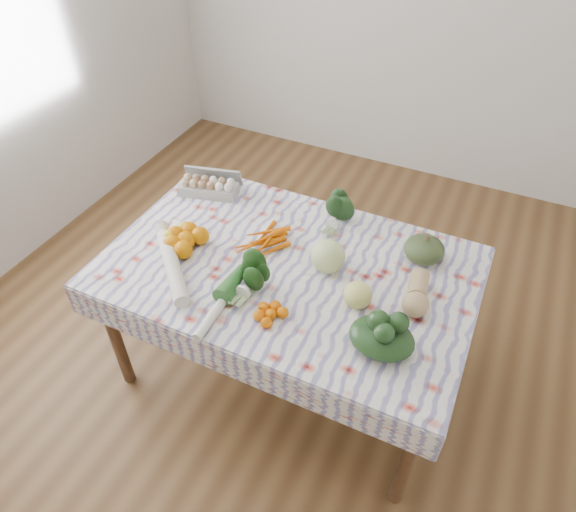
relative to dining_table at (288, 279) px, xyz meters
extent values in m
plane|color=brown|center=(0.00, 0.00, -0.68)|extent=(4.50, 4.50, 0.00)
cube|color=brown|center=(0.00, 0.00, 0.05)|extent=(1.60, 1.00, 0.04)
cylinder|color=brown|center=(-0.74, -0.44, -0.32)|extent=(0.06, 0.06, 0.71)
cylinder|color=brown|center=(0.74, -0.44, -0.32)|extent=(0.06, 0.06, 0.71)
cylinder|color=brown|center=(-0.74, 0.44, -0.32)|extent=(0.06, 0.06, 0.71)
cylinder|color=brown|center=(0.74, 0.44, -0.32)|extent=(0.06, 0.06, 0.71)
cube|color=white|center=(0.00, 0.00, 0.08)|extent=(1.66, 1.06, 0.01)
cube|color=#A5A59F|center=(-0.62, 0.32, 0.12)|extent=(0.33, 0.19, 0.08)
cube|color=#DB5E01|center=(-0.14, 0.09, 0.11)|extent=(0.30, 0.29, 0.04)
ellipsoid|color=#1A3716|center=(0.09, 0.37, 0.16)|extent=(0.17, 0.15, 0.14)
ellipsoid|color=#3C4D27|center=(0.54, 0.30, 0.14)|extent=(0.21, 0.21, 0.12)
sphere|color=#C6DC88|center=(0.17, 0.06, 0.16)|extent=(0.16, 0.16, 0.15)
ellipsoid|color=tan|center=(0.58, 0.03, 0.14)|extent=(0.14, 0.25, 0.11)
cube|color=orange|center=(-0.48, -0.09, 0.13)|extent=(0.31, 0.31, 0.09)
ellipsoid|color=#1A4113|center=(-0.09, -0.21, 0.14)|extent=(0.16, 0.16, 0.12)
cube|color=#E66702|center=(0.07, -0.31, 0.11)|extent=(0.22, 0.22, 0.05)
sphere|color=#E2DE6E|center=(0.36, -0.09, 0.14)|extent=(0.15, 0.15, 0.12)
ellipsoid|color=black|center=(0.52, -0.27, 0.14)|extent=(0.31, 0.27, 0.11)
cylinder|color=silver|center=(-0.44, -0.26, 0.12)|extent=(0.39, 0.39, 0.07)
cylinder|color=white|center=(-0.14, -0.35, 0.11)|extent=(0.06, 0.40, 0.04)
camera|label=1|loc=(0.73, -1.53, 1.68)|focal=32.00mm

